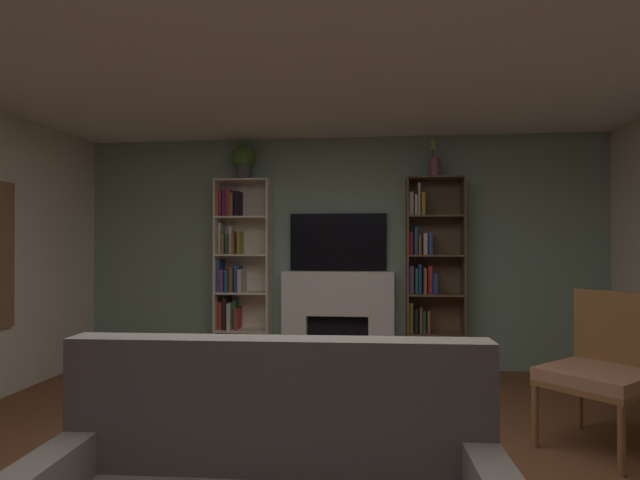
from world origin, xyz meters
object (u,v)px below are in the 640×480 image
Objects in this scene: potted_plant at (244,160)px; vase_with_flowers at (435,164)px; bookshelf_left at (238,274)px; armchair at (604,366)px; tv at (338,242)px; fireplace at (338,318)px; bookshelf_right at (428,279)px; coffee_table at (298,455)px.

vase_with_flowers reaches higher than potted_plant.
armchair is at bearing -32.54° from bookshelf_left.
potted_plant is at bearing -173.39° from tv.
tv is at bearing 90.00° from fireplace.
bookshelf_right is 2.00× the size of armchair.
armchair is (2.98, -1.91, -1.75)m from potted_plant.
bookshelf_left reaches higher than fireplace.
bookshelf_left is at bearing -175.59° from tv.
potted_plant reaches higher than coffee_table.
bookshelf_left is 2.07m from bookshelf_right.
bookshelf_right is 3.32m from coffee_table.
fireplace is 0.63× the size of bookshelf_right.
tv is 1.03× the size of armchair.
tv is at bearing 133.76° from armchair.
potted_plant is (-2.00, -0.03, 1.30)m from bookshelf_right.
bookshelf_right is at bearing 152.49° from vase_with_flowers.
bookshelf_right is at bearing 73.55° from coffee_table.
vase_with_flowers is (2.07, -0.00, -0.08)m from potted_plant.
tv is 2.94m from armchair.
bookshelf_right is at bearing 116.73° from armchair.
armchair is at bearing 31.71° from coffee_table.
potted_plant is (-1.04, -0.04, 1.73)m from fireplace.
fireplace is 3.41× the size of potted_plant.
armchair is 2.25m from coffee_table.
tv reaches higher than fireplace.
vase_with_flowers is (1.03, -0.12, 0.82)m from tv.
bookshelf_left reaches higher than tv.
potted_plant reaches higher than armchair.
coffee_table is (-0.92, -3.12, -0.66)m from bookshelf_right.
bookshelf_left is at bearing -179.52° from fireplace.
bookshelf_right is at bearing -0.56° from fireplace.
vase_with_flowers is 0.39× the size of armchair.
fireplace is 1.20m from bookshelf_left.
fireplace is at bearing 179.44° from bookshelf_right.
coffee_table is at bearing -89.20° from fireplace.
potted_plant is 0.41× the size of coffee_table.
bookshelf_right is (0.97, -0.09, -0.40)m from tv.
bookshelf_right is (2.07, -0.00, -0.04)m from bookshelf_left.
bookshelf_right is 5.13× the size of vase_with_flowers.
vase_with_flowers is 3.75m from coffee_table.
tv is 0.51× the size of bookshelf_right.
bookshelf_right is at bearing 0.99° from potted_plant.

